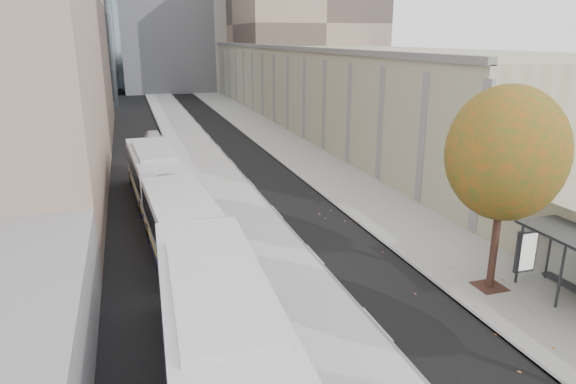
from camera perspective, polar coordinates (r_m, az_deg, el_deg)
name	(u,v)px	position (r m, az deg, el deg)	size (l,w,h in m)	color
bus_platform	(205,167)	(37.99, -9.16, 2.77)	(4.25, 150.00, 0.15)	#B2B2B2
sidewalk	(309,160)	(39.87, 2.30, 3.59)	(4.75, 150.00, 0.08)	gray
building_tan	(316,77)	(70.14, 3.18, 12.60)	(18.00, 92.00, 8.00)	tan
building_far_block	(205,3)	(98.84, -9.19, 20.03)	(30.00, 18.00, 30.00)	#9E9890
tree_c	(506,154)	(19.61, 23.06, 3.95)	(4.20, 4.20, 7.28)	black
bus_far	(164,190)	(27.39, -13.65, 0.17)	(3.45, 16.99, 2.81)	#BBBBC2
distant_car	(153,138)	(47.23, -14.73, 5.87)	(1.47, 3.66, 1.25)	silver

